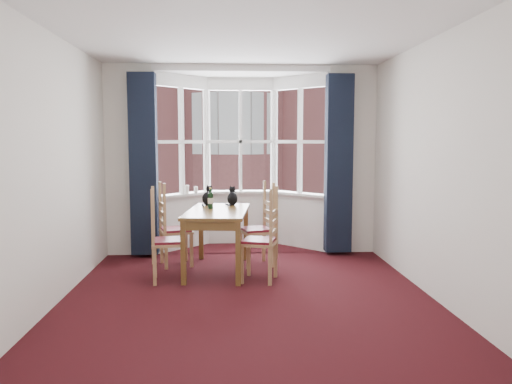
{
  "coord_description": "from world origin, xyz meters",
  "views": [
    {
      "loc": [
        -0.21,
        -5.18,
        1.7
      ],
      "look_at": [
        0.14,
        1.05,
        1.05
      ],
      "focal_mm": 35.0,
      "sensor_mm": 36.0,
      "label": 1
    }
  ],
  "objects": [
    {
      "name": "wall_back_pier_left",
      "position": [
        -1.65,
        2.25,
        1.4
      ],
      "size": [
        0.7,
        0.12,
        2.8
      ],
      "primitive_type": "cube",
      "color": "silver",
      "rests_on": "floor"
    },
    {
      "name": "curtain_right",
      "position": [
        1.42,
        2.07,
        1.35
      ],
      "size": [
        0.38,
        0.22,
        2.6
      ],
      "primitive_type": "cube",
      "color": "black",
      "rests_on": "floor"
    },
    {
      "name": "candle_short",
      "position": [
        -0.71,
        2.63,
        0.92
      ],
      "size": [
        0.06,
        0.06,
        0.1
      ],
      "primitive_type": "cylinder",
      "color": "white",
      "rests_on": "bay_window"
    },
    {
      "name": "dining_table",
      "position": [
        -0.35,
        1.2,
        0.7
      ],
      "size": [
        0.89,
        1.46,
        0.8
      ],
      "color": "brown",
      "rests_on": "floor"
    },
    {
      "name": "chair_right_far",
      "position": [
        0.26,
        1.51,
        0.47
      ],
      "size": [
        0.49,
        0.51,
        0.92
      ],
      "color": "#AA8152",
      "rests_on": "floor"
    },
    {
      "name": "floor",
      "position": [
        0.0,
        0.0,
        0.0
      ],
      "size": [
        4.5,
        4.5,
        0.0
      ],
      "primitive_type": "plane",
      "color": "black",
      "rests_on": "ground"
    },
    {
      "name": "bay_window",
      "position": [
        0.0,
        2.75,
        1.4
      ],
      "size": [
        2.76,
        0.94,
        2.8
      ],
      "color": "white",
      "rests_on": "floor"
    },
    {
      "name": "cat_left",
      "position": [
        -0.49,
        1.67,
        0.91
      ],
      "size": [
        0.21,
        0.24,
        0.29
      ],
      "color": "black",
      "rests_on": "dining_table"
    },
    {
      "name": "wall_right",
      "position": [
        2.0,
        0.0,
        1.4
      ],
      "size": [
        0.0,
        4.5,
        4.5
      ],
      "primitive_type": "plane",
      "rotation": [
        1.57,
        0.0,
        -1.57
      ],
      "color": "silver",
      "rests_on": "floor"
    },
    {
      "name": "tenement_building",
      "position": [
        0.0,
        14.01,
        1.6
      ],
      "size": [
        18.4,
        7.8,
        15.2
      ],
      "color": "#904C4A",
      "rests_on": "street"
    },
    {
      "name": "chair_left_far",
      "position": [
        -1.01,
        1.52,
        0.47
      ],
      "size": [
        0.5,
        0.52,
        0.92
      ],
      "color": "#AA8152",
      "rests_on": "floor"
    },
    {
      "name": "cat_right",
      "position": [
        -0.15,
        1.68,
        0.91
      ],
      "size": [
        0.14,
        0.2,
        0.28
      ],
      "color": "black",
      "rests_on": "dining_table"
    },
    {
      "name": "chair_right_near",
      "position": [
        0.25,
        0.7,
        0.47
      ],
      "size": [
        0.5,
        0.51,
        0.92
      ],
      "color": "#AA8152",
      "rests_on": "floor"
    },
    {
      "name": "wall_near",
      "position": [
        0.0,
        -2.25,
        1.4
      ],
      "size": [
        4.0,
        0.0,
        4.0
      ],
      "primitive_type": "plane",
      "rotation": [
        -1.57,
        0.0,
        0.0
      ],
      "color": "silver",
      "rests_on": "floor"
    },
    {
      "name": "curtain_left",
      "position": [
        -1.42,
        2.07,
        1.35
      ],
      "size": [
        0.38,
        0.22,
        2.6
      ],
      "primitive_type": "cube",
      "color": "black",
      "rests_on": "floor"
    },
    {
      "name": "candle_tall",
      "position": [
        -0.85,
        2.6,
        0.94
      ],
      "size": [
        0.06,
        0.06,
        0.13
      ],
      "primitive_type": "cylinder",
      "color": "white",
      "rests_on": "bay_window"
    },
    {
      "name": "chair_left_near",
      "position": [
        -1.02,
        0.77,
        0.47
      ],
      "size": [
        0.45,
        0.47,
        0.92
      ],
      "color": "#AA8152",
      "rests_on": "floor"
    },
    {
      "name": "street",
      "position": [
        0.0,
        32.25,
        -6.0
      ],
      "size": [
        80.0,
        80.0,
        0.0
      ],
      "primitive_type": "plane",
      "color": "#333335",
      "rests_on": "ground"
    },
    {
      "name": "ceiling",
      "position": [
        0.0,
        0.0,
        2.8
      ],
      "size": [
        4.5,
        4.5,
        0.0
      ],
      "primitive_type": "plane",
      "rotation": [
        3.14,
        0.0,
        0.0
      ],
      "color": "white",
      "rests_on": "floor"
    },
    {
      "name": "wine_bottle",
      "position": [
        -0.44,
        1.34,
        0.93
      ],
      "size": [
        0.07,
        0.07,
        0.28
      ],
      "color": "black",
      "rests_on": "dining_table"
    },
    {
      "name": "wall_back_pier_right",
      "position": [
        1.65,
        2.25,
        1.4
      ],
      "size": [
        0.7,
        0.12,
        2.8
      ],
      "primitive_type": "cube",
      "color": "silver",
      "rests_on": "floor"
    },
    {
      "name": "wall_left",
      "position": [
        -2.0,
        0.0,
        1.4
      ],
      "size": [
        0.0,
        4.5,
        4.5
      ],
      "primitive_type": "plane",
      "rotation": [
        1.57,
        0.0,
        1.57
      ],
      "color": "silver",
      "rests_on": "floor"
    }
  ]
}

